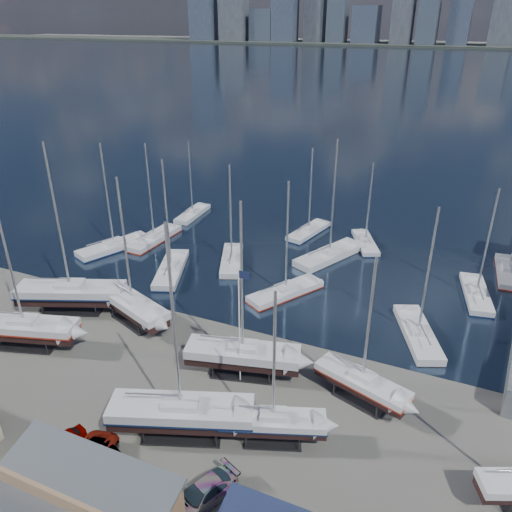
% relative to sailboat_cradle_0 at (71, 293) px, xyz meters
% --- Properties ---
extents(ground, '(1400.00, 1400.00, 0.00)m').
position_rel_sailboat_cradle_0_xyz_m(ground, '(19.31, -5.72, -2.24)').
color(ground, '#605E59').
rests_on(ground, ground).
extents(water, '(1400.00, 600.00, 0.40)m').
position_rel_sailboat_cradle_0_xyz_m(water, '(19.31, 304.28, -2.39)').
color(water, '#182437').
rests_on(water, ground).
extents(far_shore, '(1400.00, 80.00, 2.20)m').
position_rel_sailboat_cradle_0_xyz_m(far_shore, '(19.31, 564.28, -1.14)').
color(far_shore, '#2D332D').
rests_on(far_shore, ground).
extents(skyline, '(639.14, 43.80, 107.69)m').
position_rel_sailboat_cradle_0_xyz_m(skyline, '(11.48, 558.04, 36.85)').
color(skyline, '#475166').
rests_on(skyline, far_shore).
extents(sailboat_cradle_0, '(12.40, 7.65, 19.16)m').
position_rel_sailboat_cradle_0_xyz_m(sailboat_cradle_0, '(0.00, 0.00, 0.00)').
color(sailboat_cradle_0, '#2D2D33').
rests_on(sailboat_cradle_0, ground).
extents(sailboat_cradle_1, '(11.00, 5.90, 17.04)m').
position_rel_sailboat_cradle_0_xyz_m(sailboat_cradle_1, '(0.57, -7.19, -0.11)').
color(sailboat_cradle_1, '#2D2D33').
rests_on(sailboat_cradle_1, ground).
extents(sailboat_cradle_2, '(10.38, 6.17, 16.35)m').
position_rel_sailboat_cradle_0_xyz_m(sailboat_cradle_2, '(7.78, 0.73, -0.14)').
color(sailboat_cradle_2, '#2D2D33').
rests_on(sailboat_cradle_2, ground).
extents(sailboat_cradle_3, '(11.82, 6.98, 18.27)m').
position_rel_sailboat_cradle_0_xyz_m(sailboat_cradle_3, '(21.08, -11.10, -0.05)').
color(sailboat_cradle_3, '#2D2D33').
rests_on(sailboat_cradle_3, ground).
extents(sailboat_cradle_4, '(10.88, 5.39, 17.03)m').
position_rel_sailboat_cradle_0_xyz_m(sailboat_cradle_4, '(22.33, -2.40, -0.11)').
color(sailboat_cradle_4, '#2D2D33').
rests_on(sailboat_cradle_4, ground).
extents(sailboat_cradle_5, '(8.55, 5.04, 13.55)m').
position_rel_sailboat_cradle_0_xyz_m(sailboat_cradle_5, '(27.93, -8.94, -0.29)').
color(sailboat_cradle_5, '#2D2D33').
rests_on(sailboat_cradle_5, ground).
extents(sailboat_cradle_6, '(8.82, 4.97, 13.91)m').
position_rel_sailboat_cradle_0_xyz_m(sailboat_cradle_6, '(33.20, -1.68, -0.27)').
color(sailboat_cradle_6, '#2D2D33').
rests_on(sailboat_cradle_6, ground).
extents(sailboat_moored_0, '(6.98, 11.01, 15.99)m').
position_rel_sailboat_cradle_0_xyz_m(sailboat_moored_0, '(-6.04, 14.95, -1.93)').
color(sailboat_moored_0, black).
rests_on(sailboat_moored_0, water).
extents(sailboat_moored_1, '(3.40, 10.32, 15.22)m').
position_rel_sailboat_cradle_0_xyz_m(sailboat_moored_1, '(-2.46, 19.71, -1.93)').
color(sailboat_moored_1, black).
rests_on(sailboat_moored_1, water).
extents(sailboat_moored_2, '(2.86, 8.79, 13.11)m').
position_rel_sailboat_cradle_0_xyz_m(sailboat_moored_2, '(-2.42, 30.89, -1.91)').
color(sailboat_moored_2, black).
rests_on(sailboat_moored_2, water).
extents(sailboat_moored_3, '(6.54, 10.89, 15.74)m').
position_rel_sailboat_cradle_0_xyz_m(sailboat_moored_3, '(5.31, 12.11, -1.93)').
color(sailboat_moored_3, black).
rests_on(sailboat_moored_3, water).
extents(sailboat_moored_4, '(6.06, 9.73, 14.25)m').
position_rel_sailboat_cradle_0_xyz_m(sailboat_moored_4, '(11.28, 17.73, -1.91)').
color(sailboat_moored_4, black).
rests_on(sailboat_moored_4, water).
extents(sailboat_moored_5, '(4.58, 9.61, 13.86)m').
position_rel_sailboat_cradle_0_xyz_m(sailboat_moored_5, '(17.62, 31.45, -1.93)').
color(sailboat_moored_5, black).
rests_on(sailboat_moored_5, water).
extents(sailboat_moored_6, '(7.42, 9.95, 14.82)m').
position_rel_sailboat_cradle_0_xyz_m(sailboat_moored_6, '(20.89, 12.71, -1.93)').
color(sailboat_moored_6, black).
rests_on(sailboat_moored_6, water).
extents(sailboat_moored_7, '(7.71, 11.70, 17.24)m').
position_rel_sailboat_cradle_0_xyz_m(sailboat_moored_7, '(22.91, 24.48, -1.91)').
color(sailboat_moored_7, black).
rests_on(sailboat_moored_7, water).
extents(sailboat_moored_8, '(5.77, 8.80, 12.83)m').
position_rel_sailboat_cradle_0_xyz_m(sailboat_moored_8, '(26.47, 30.75, -1.93)').
color(sailboat_moored_8, black).
rests_on(sailboat_moored_8, water).
extents(sailboat_moored_9, '(6.40, 10.28, 15.06)m').
position_rel_sailboat_cradle_0_xyz_m(sailboat_moored_9, '(36.51, 10.07, -1.91)').
color(sailboat_moored_9, black).
rests_on(sailboat_moored_9, water).
extents(sailboat_moored_10, '(4.29, 9.77, 14.13)m').
position_rel_sailboat_cradle_0_xyz_m(sailboat_moored_10, '(41.77, 21.25, -1.93)').
color(sailboat_moored_10, black).
rests_on(sailboat_moored_10, water).
extents(sailboat_moored_11, '(3.15, 9.60, 14.16)m').
position_rel_sailboat_cradle_0_xyz_m(sailboat_moored_11, '(45.33, 28.93, -1.93)').
color(sailboat_moored_11, black).
rests_on(sailboat_moored_11, water).
extents(car_a, '(2.59, 4.02, 1.27)m').
position_rel_sailboat_cradle_0_xyz_m(car_a, '(13.35, -16.14, -1.60)').
color(car_a, gray).
rests_on(car_a, ground).
extents(car_b, '(4.22, 2.84, 1.32)m').
position_rel_sailboat_cradle_0_xyz_m(car_b, '(18.38, -16.26, -1.58)').
color(car_b, gray).
rests_on(car_b, ground).
extents(car_c, '(3.75, 6.02, 1.55)m').
position_rel_sailboat_cradle_0_xyz_m(car_c, '(16.59, -16.90, -1.46)').
color(car_c, gray).
rests_on(car_c, ground).
extents(car_d, '(4.20, 5.85, 1.57)m').
position_rel_sailboat_cradle_0_xyz_m(car_d, '(25.56, -15.95, -1.45)').
color(car_d, gray).
rests_on(car_d, ground).
extents(flagpole, '(1.03, 0.12, 11.69)m').
position_rel_sailboat_cradle_0_xyz_m(flagpole, '(22.65, -3.52, 4.48)').
color(flagpole, white).
rests_on(flagpole, ground).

